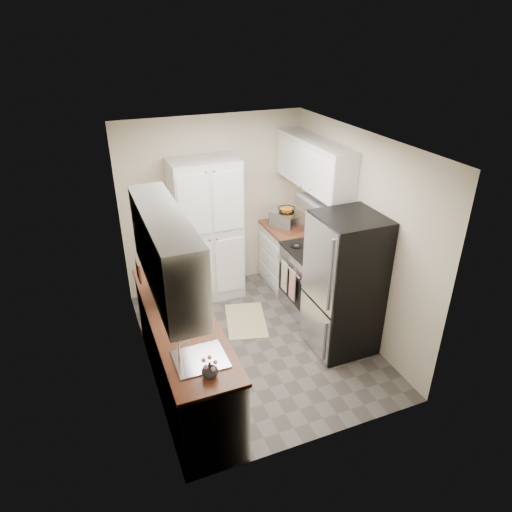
{
  "coord_description": "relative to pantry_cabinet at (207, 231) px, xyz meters",
  "views": [
    {
      "loc": [
        -1.71,
        -4.24,
        3.56
      ],
      "look_at": [
        0.06,
        0.15,
        1.12
      ],
      "focal_mm": 32.0,
      "sensor_mm": 36.0,
      "label": 1
    }
  ],
  "objects": [
    {
      "name": "refrigerator",
      "position": [
        1.14,
        -1.73,
        -0.15
      ],
      "size": [
        0.7,
        0.72,
        1.7
      ],
      "primitive_type": "cube",
      "color": "#B7B7BC",
      "rests_on": "ground"
    },
    {
      "name": "electric_range",
      "position": [
        1.17,
        -0.93,
        -0.52
      ],
      "size": [
        0.71,
        0.78,
        1.13
      ],
      "color": "#B7B7BC",
      "rests_on": "ground"
    },
    {
      "name": "base_cabinet_right",
      "position": [
        1.19,
        -0.12,
        -0.56
      ],
      "size": [
        0.6,
        0.8,
        0.88
      ],
      "primitive_type": "cube",
      "color": "silver",
      "rests_on": "ground"
    },
    {
      "name": "pantry_cabinet",
      "position": [
        0.0,
        0.0,
        0.0
      ],
      "size": [
        0.9,
        0.55,
        2.0
      ],
      "primitive_type": "cube",
      "color": "silver",
      "rests_on": "ground"
    },
    {
      "name": "microwave",
      "position": [
        -0.71,
        -1.32,
        0.07
      ],
      "size": [
        0.39,
        0.56,
        0.3
      ],
      "primitive_type": "imported",
      "rotation": [
        0.0,
        0.0,
        1.51
      ],
      "color": "#ACADB2",
      "rests_on": "countertop_left"
    },
    {
      "name": "kitchen_mat",
      "position": [
        0.24,
        -0.85,
        -0.99
      ],
      "size": [
        0.7,
        0.91,
        0.01
      ],
      "primitive_type": "cube",
      "rotation": [
        0.0,
        0.0,
        -0.26
      ],
      "color": "beige",
      "rests_on": "ground"
    },
    {
      "name": "room_shell",
      "position": [
        0.18,
        -1.32,
        0.63
      ],
      "size": [
        2.64,
        3.24,
        2.52
      ],
      "color": "beige",
      "rests_on": "ground"
    },
    {
      "name": "wine_bottle",
      "position": [
        -0.82,
        -0.82,
        0.08
      ],
      "size": [
        0.08,
        0.08,
        0.32
      ],
      "primitive_type": "cylinder",
      "color": "black",
      "rests_on": "countertop_left"
    },
    {
      "name": "fruit_basket",
      "position": [
        1.13,
        -0.16,
        0.22
      ],
      "size": [
        0.26,
        0.26,
        0.1
      ],
      "primitive_type": null,
      "rotation": [
        0.0,
        0.0,
        -0.05
      ],
      "color": "orange",
      "rests_on": "toaster_oven"
    },
    {
      "name": "countertop_left",
      "position": [
        -0.79,
        -1.75,
        -0.1
      ],
      "size": [
        0.63,
        2.33,
        0.04
      ],
      "primitive_type": "cube",
      "color": "brown",
      "rests_on": "base_cabinet_left"
    },
    {
      "name": "countertop_right",
      "position": [
        1.19,
        -0.12,
        -0.1
      ],
      "size": [
        0.63,
        0.83,
        0.04
      ],
      "primitive_type": "cube",
      "color": "brown",
      "rests_on": "base_cabinet_right"
    },
    {
      "name": "toaster_oven",
      "position": [
        1.15,
        -0.17,
        0.05
      ],
      "size": [
        0.46,
        0.52,
        0.25
      ],
      "primitive_type": "cube",
      "rotation": [
        0.0,
        0.0,
        0.33
      ],
      "color": "#BCBCC2",
      "rests_on": "countertop_right"
    },
    {
      "name": "cutting_board",
      "position": [
        -0.61,
        -0.67,
        0.08
      ],
      "size": [
        0.05,
        0.25,
        0.31
      ],
      "primitive_type": "cube",
      "rotation": [
        0.0,
        0.0,
        -0.12
      ],
      "color": "#589440",
      "rests_on": "countertop_left"
    },
    {
      "name": "base_cabinet_left",
      "position": [
        -0.79,
        -1.75,
        -0.56
      ],
      "size": [
        0.6,
        2.3,
        0.88
      ],
      "primitive_type": "cube",
      "color": "silver",
      "rests_on": "ground"
    },
    {
      "name": "flower_vase",
      "position": [
        -0.77,
        -2.7,
        -0.01
      ],
      "size": [
        0.14,
        0.14,
        0.15
      ],
      "primitive_type": "imported",
      "rotation": [
        0.0,
        0.0,
        0.02
      ],
      "color": "silver",
      "rests_on": "countertop_left"
    },
    {
      "name": "ground",
      "position": [
        0.2,
        -1.32,
        -1.0
      ],
      "size": [
        3.2,
        3.2,
        0.0
      ],
      "primitive_type": "plane",
      "color": "#56514C",
      "rests_on": "ground"
    }
  ]
}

